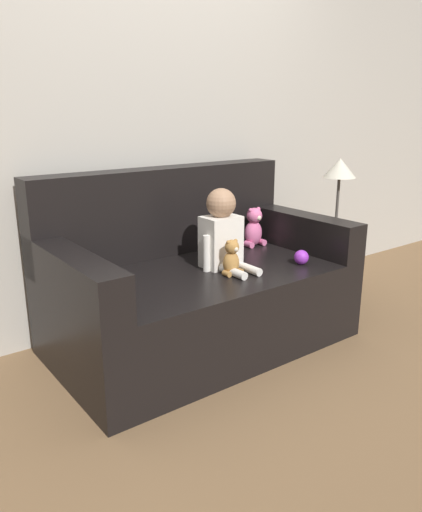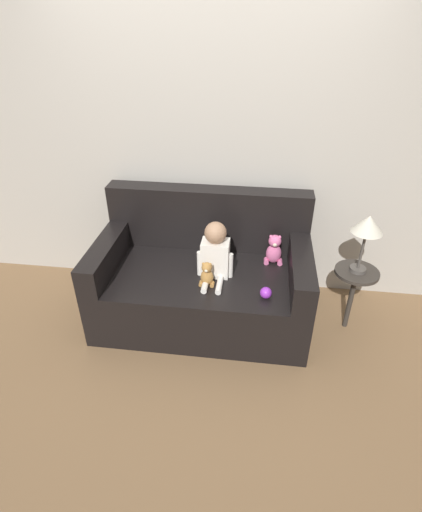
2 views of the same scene
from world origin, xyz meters
name	(u,v)px [view 1 (image 1 of 2)]	position (x,y,z in m)	size (l,w,h in m)	color
ground_plane	(202,343)	(0.00, 0.00, 0.00)	(12.00, 12.00, 0.00)	brown
wall_back	(146,112)	(0.00, 0.56, 1.30)	(8.00, 0.05, 2.60)	#ADA89E
couch	(195,286)	(0.00, 0.06, 0.34)	(1.66, 0.95, 0.99)	black
person_baby	(222,232)	(0.11, -0.05, 0.66)	(0.27, 0.35, 0.44)	white
teddy_bear_brown	(232,258)	(0.06, -0.18, 0.55)	(0.11, 0.09, 0.19)	#AD7A3D
plush_toy_side	(254,228)	(0.55, 0.18, 0.58)	(0.15, 0.12, 0.25)	#DB6699
toy_ball	(301,257)	(0.50, -0.28, 0.50)	(0.08, 0.08, 0.08)	purple
side_table	(338,194)	(1.17, 0.02, 0.76)	(0.33, 0.33, 1.00)	#332D28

